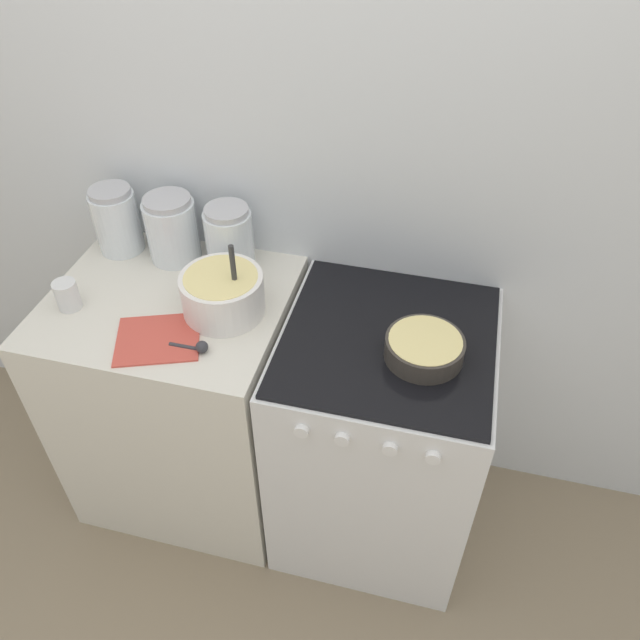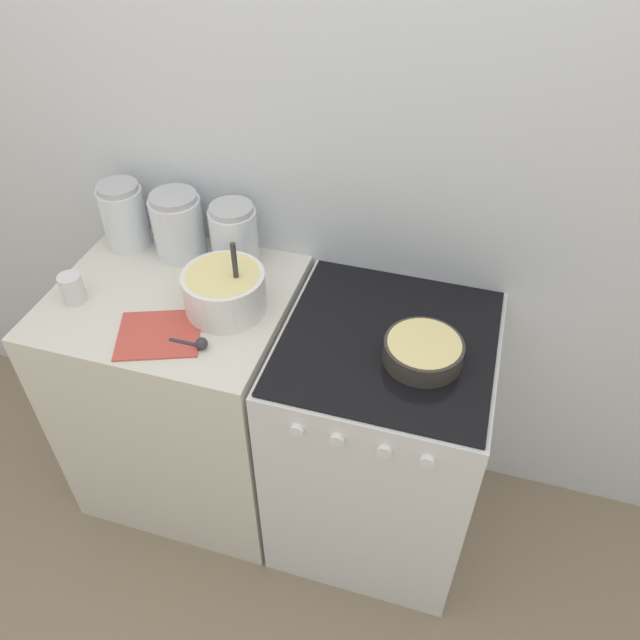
% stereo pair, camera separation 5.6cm
% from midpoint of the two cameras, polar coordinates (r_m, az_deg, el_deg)
% --- Properties ---
extents(ground_plane, '(12.00, 12.00, 0.00)m').
position_cam_midpoint_polar(ground_plane, '(2.44, -5.80, -21.62)').
color(ground_plane, gray).
extents(wall_back, '(4.49, 0.05, 2.40)m').
position_cam_midpoint_polar(wall_back, '(1.99, -1.88, 12.59)').
color(wall_back, silver).
rests_on(wall_back, ground_plane).
extents(countertop_cabinet, '(0.74, 0.65, 0.93)m').
position_cam_midpoint_polar(countertop_cabinet, '(2.32, -12.78, -6.96)').
color(countertop_cabinet, silver).
rests_on(countertop_cabinet, ground_plane).
extents(stove, '(0.63, 0.67, 0.93)m').
position_cam_midpoint_polar(stove, '(2.16, 4.67, -10.55)').
color(stove, silver).
rests_on(stove, ground_plane).
extents(mixing_bowl, '(0.25, 0.25, 0.25)m').
position_cam_midpoint_polar(mixing_bowl, '(1.88, -9.75, 2.54)').
color(mixing_bowl, white).
rests_on(mixing_bowl, countertop_cabinet).
extents(baking_pan, '(0.22, 0.22, 0.07)m').
position_cam_midpoint_polar(baking_pan, '(1.75, 8.62, -2.53)').
color(baking_pan, '#38332D').
rests_on(baking_pan, stove).
extents(storage_jar_left, '(0.15, 0.15, 0.23)m').
position_cam_midpoint_polar(storage_jar_left, '(2.22, -18.73, 8.32)').
color(storage_jar_left, silver).
rests_on(storage_jar_left, countertop_cabinet).
extents(storage_jar_middle, '(0.17, 0.17, 0.22)m').
position_cam_midpoint_polar(storage_jar_middle, '(2.13, -14.07, 7.77)').
color(storage_jar_middle, silver).
rests_on(storage_jar_middle, countertop_cabinet).
extents(storage_jar_right, '(0.15, 0.15, 0.22)m').
position_cam_midpoint_polar(storage_jar_right, '(2.05, -9.04, 7.08)').
color(storage_jar_right, silver).
rests_on(storage_jar_right, countertop_cabinet).
extents(tin_can, '(0.07, 0.07, 0.09)m').
position_cam_midpoint_polar(tin_can, '(2.04, -22.84, 2.11)').
color(tin_can, silver).
rests_on(tin_can, countertop_cabinet).
extents(recipe_page, '(0.29, 0.28, 0.01)m').
position_cam_midpoint_polar(recipe_page, '(1.87, -15.43, -1.69)').
color(recipe_page, '#CC4C3F').
rests_on(recipe_page, countertop_cabinet).
extents(measuring_spoon, '(0.12, 0.04, 0.04)m').
position_cam_midpoint_polar(measuring_spoon, '(1.80, -11.97, -2.43)').
color(measuring_spoon, '#333338').
rests_on(measuring_spoon, countertop_cabinet).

